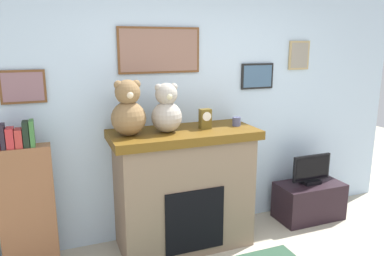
{
  "coord_description": "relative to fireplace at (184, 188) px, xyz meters",
  "views": [
    {
      "loc": [
        -1.27,
        -1.49,
        1.95
      ],
      "look_at": [
        -0.05,
        1.65,
        1.17
      ],
      "focal_mm": 34.48,
      "sensor_mm": 36.0,
      "label": 1
    }
  ],
  "objects": [
    {
      "name": "back_wall",
      "position": [
        0.14,
        0.36,
        0.72
      ],
      "size": [
        5.2,
        0.15,
        2.6
      ],
      "color": "silver",
      "rests_on": "ground_plane"
    },
    {
      "name": "mantel_clock",
      "position": [
        0.21,
        -0.02,
        0.67
      ],
      "size": [
        0.11,
        0.08,
        0.19
      ],
      "color": "brown",
      "rests_on": "fireplace"
    },
    {
      "name": "tv_stand",
      "position": [
        1.51,
        -0.0,
        -0.38
      ],
      "size": [
        0.74,
        0.4,
        0.42
      ],
      "primitive_type": "cube",
      "color": "black",
      "rests_on": "ground_plane"
    },
    {
      "name": "bookshelf",
      "position": [
        -1.39,
        0.1,
        0.02
      ],
      "size": [
        0.45,
        0.16,
        1.33
      ],
      "color": "brown",
      "rests_on": "ground_plane"
    },
    {
      "name": "teddy_bear_cream",
      "position": [
        -0.51,
        -0.02,
        0.79
      ],
      "size": [
        0.3,
        0.3,
        0.49
      ],
      "color": "olive",
      "rests_on": "fireplace"
    },
    {
      "name": "fireplace",
      "position": [
        0.0,
        0.0,
        0.0
      ],
      "size": [
        1.37,
        0.65,
        1.16
      ],
      "color": "#816954",
      "rests_on": "ground_plane"
    },
    {
      "name": "candle_jar",
      "position": [
        0.55,
        -0.02,
        0.62
      ],
      "size": [
        0.08,
        0.08,
        0.09
      ],
      "primitive_type": "cylinder",
      "color": "#4C517A",
      "rests_on": "fireplace"
    },
    {
      "name": "television",
      "position": [
        1.51,
        -0.01,
        -0.02
      ],
      "size": [
        0.47,
        0.14,
        0.33
      ],
      "color": "black",
      "rests_on": "tv_stand"
    },
    {
      "name": "teddy_bear_brown",
      "position": [
        -0.17,
        -0.02,
        0.77
      ],
      "size": [
        0.28,
        0.28,
        0.45
      ],
      "color": "#A59E92",
      "rests_on": "fireplace"
    }
  ]
}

